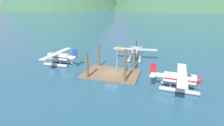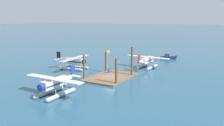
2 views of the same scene
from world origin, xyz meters
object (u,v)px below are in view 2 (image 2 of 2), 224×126
at_px(fuel_drum, 108,71).
at_px(mooring_buoy, 117,62).
at_px(seaplane_cream_port_fwd, 55,85).
at_px(boat_navy_open_se, 167,57).
at_px(seaplane_white_stbd_aft, 147,62).
at_px(seaplane_silver_bow_right, 74,63).
at_px(flagpole, 108,59).

bearing_deg(fuel_drum, mooring_buoy, 19.32).
height_order(fuel_drum, seaplane_cream_port_fwd, seaplane_cream_port_fwd).
distance_m(seaplane_cream_port_fwd, boat_navy_open_se, 40.64).
bearing_deg(seaplane_cream_port_fwd, seaplane_white_stbd_aft, -11.33).
height_order(seaplane_cream_port_fwd, seaplane_silver_bow_right, same).
distance_m(mooring_buoy, seaplane_white_stbd_aft, 8.87).
relative_size(flagpole, seaplane_cream_port_fwd, 0.49).
bearing_deg(seaplane_cream_port_fwd, fuel_drum, -0.70).
distance_m(fuel_drum, seaplane_silver_bow_right, 9.37).
bearing_deg(seaplane_silver_bow_right, flagpole, -99.67).
relative_size(flagpole, seaplane_silver_bow_right, 0.49).
xyz_separation_m(flagpole, seaplane_silver_bow_right, (1.72, 10.08, -1.97)).
xyz_separation_m(seaplane_cream_port_fwd, boat_navy_open_se, (40.24, -5.63, -1.09)).
bearing_deg(seaplane_silver_bow_right, boat_navy_open_se, -30.95).
height_order(seaplane_white_stbd_aft, seaplane_silver_bow_right, same).
bearing_deg(seaplane_white_stbd_aft, flagpole, 159.92).
distance_m(flagpole, mooring_buoy, 13.73).
height_order(seaplane_white_stbd_aft, seaplane_cream_port_fwd, same).
height_order(fuel_drum, seaplane_silver_bow_right, seaplane_silver_bow_right).
xyz_separation_m(seaplane_white_stbd_aft, boat_navy_open_se, (15.17, -0.61, -1.09)).
relative_size(seaplane_white_stbd_aft, boat_navy_open_se, 2.34).
bearing_deg(seaplane_cream_port_fwd, flagpole, -3.83).
height_order(flagpole, boat_navy_open_se, flagpole).
height_order(flagpole, seaplane_silver_bow_right, flagpole).
xyz_separation_m(flagpole, seaplane_white_stbd_aft, (11.19, -4.09, -1.97)).
distance_m(flagpole, seaplane_cream_port_fwd, 14.05).
distance_m(flagpole, seaplane_white_stbd_aft, 12.08).
relative_size(seaplane_cream_port_fwd, seaplane_silver_bow_right, 0.99).
bearing_deg(seaplane_silver_bow_right, mooring_buoy, -26.91).
bearing_deg(fuel_drum, flagpole, -154.74).
relative_size(mooring_buoy, seaplane_cream_port_fwd, 0.06).
bearing_deg(seaplane_white_stbd_aft, seaplane_cream_port_fwd, 168.67).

